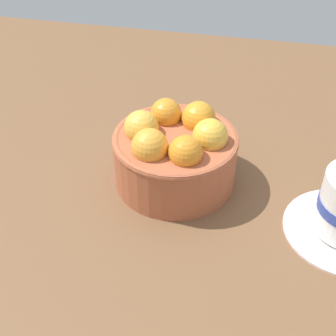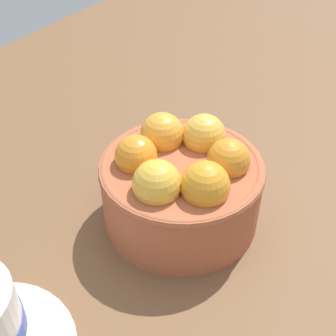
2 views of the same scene
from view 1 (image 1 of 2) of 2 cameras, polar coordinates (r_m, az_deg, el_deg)
The scene contains 2 objects.
ground_plane at distance 59.09cm, azimuth 0.82°, elevation -2.91°, with size 143.73×91.49×3.97cm, color brown.
terracotta_bowl at distance 55.03cm, azimuth 0.88°, elevation 2.04°, with size 14.97×14.97×9.37cm.
Camera 1 is at (-8.77, 43.09, 37.49)cm, focal length 49.04 mm.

